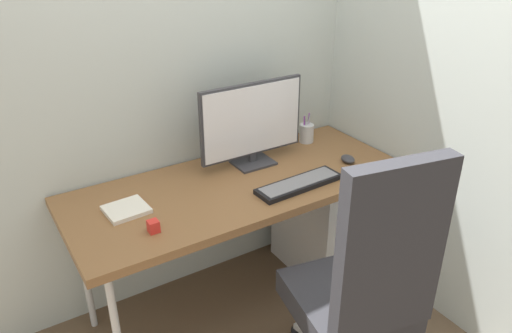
% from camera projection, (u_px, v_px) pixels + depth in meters
% --- Properties ---
extents(ground_plane, '(8.00, 8.00, 0.00)m').
position_uv_depth(ground_plane, '(242.00, 300.00, 2.74)').
color(ground_plane, brown).
extents(wall_back, '(2.76, 0.04, 2.80)m').
position_uv_depth(wall_back, '(199.00, 30.00, 2.40)').
color(wall_back, '#B7C1BC').
rests_on(wall_back, ground_plane).
extents(wall_side_right, '(0.04, 1.78, 2.80)m').
position_uv_depth(wall_side_right, '(408.00, 30.00, 2.41)').
color(wall_side_right, '#B7C1BC').
rests_on(wall_side_right, ground_plane).
extents(desk, '(1.67, 0.69, 0.74)m').
position_uv_depth(desk, '(240.00, 190.00, 2.43)').
color(desk, brown).
rests_on(desk, ground_plane).
extents(office_chair, '(0.62, 0.62, 1.19)m').
position_uv_depth(office_chair, '(364.00, 285.00, 1.97)').
color(office_chair, black).
rests_on(office_chair, ground_plane).
extents(filing_cabinet, '(0.45, 0.53, 0.65)m').
position_uv_depth(filing_cabinet, '(328.00, 216.00, 2.91)').
color(filing_cabinet, silver).
rests_on(filing_cabinet, ground_plane).
extents(monitor, '(0.57, 0.16, 0.43)m').
position_uv_depth(monitor, '(252.00, 122.00, 2.50)').
color(monitor, '#333338').
rests_on(monitor, desk).
extents(keyboard, '(0.45, 0.15, 0.03)m').
position_uv_depth(keyboard, '(299.00, 184.00, 2.37)').
color(keyboard, black).
rests_on(keyboard, desk).
extents(mouse, '(0.09, 0.10, 0.03)m').
position_uv_depth(mouse, '(348.00, 159.00, 2.60)').
color(mouse, '#333338').
rests_on(mouse, desk).
extents(pen_holder, '(0.08, 0.08, 0.17)m').
position_uv_depth(pen_holder, '(307.00, 133.00, 2.82)').
color(pen_holder, silver).
rests_on(pen_holder, desk).
extents(notebook, '(0.19, 0.17, 0.02)m').
position_uv_depth(notebook, '(126.00, 209.00, 2.16)').
color(notebook, silver).
rests_on(notebook, desk).
extents(desk_clamp_accessory, '(0.04, 0.04, 0.05)m').
position_uv_depth(desk_clamp_accessory, '(153.00, 226.00, 2.02)').
color(desk_clamp_accessory, red).
rests_on(desk_clamp_accessory, desk).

